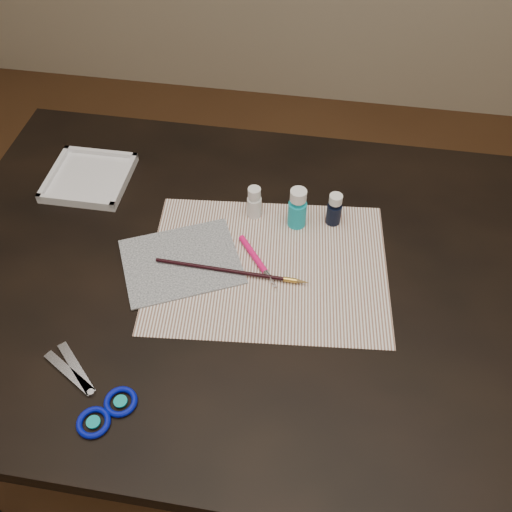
% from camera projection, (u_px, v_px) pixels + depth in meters
% --- Properties ---
extents(ground, '(3.50, 3.50, 0.02)m').
position_uv_depth(ground, '(256.00, 434.00, 1.69)').
color(ground, '#422614').
rests_on(ground, ground).
extents(table, '(1.30, 0.90, 0.75)m').
position_uv_depth(table, '(256.00, 369.00, 1.40)').
color(table, black).
rests_on(table, ground).
extents(paper, '(0.50, 0.40, 0.00)m').
position_uv_depth(paper, '(268.00, 266.00, 1.13)').
color(paper, white).
rests_on(paper, table).
extents(canvas, '(0.28, 0.26, 0.00)m').
position_uv_depth(canvas, '(181.00, 261.00, 1.13)').
color(canvas, black).
rests_on(canvas, paper).
extents(paint_bottle_white, '(0.03, 0.03, 0.08)m').
position_uv_depth(paint_bottle_white, '(254.00, 202.00, 1.19)').
color(paint_bottle_white, white).
rests_on(paint_bottle_white, table).
extents(paint_bottle_cyan, '(0.04, 0.04, 0.09)m').
position_uv_depth(paint_bottle_cyan, '(297.00, 208.00, 1.17)').
color(paint_bottle_cyan, '#15A9BC').
rests_on(paint_bottle_cyan, table).
extents(paint_bottle_navy, '(0.04, 0.04, 0.08)m').
position_uv_depth(paint_bottle_navy, '(334.00, 209.00, 1.18)').
color(paint_bottle_navy, black).
rests_on(paint_bottle_navy, table).
extents(paintbrush, '(0.31, 0.02, 0.01)m').
position_uv_depth(paintbrush, '(232.00, 271.00, 1.11)').
color(paintbrush, black).
rests_on(paintbrush, canvas).
extents(craft_knife, '(0.10, 0.13, 0.01)m').
position_uv_depth(craft_knife, '(259.00, 263.00, 1.12)').
color(craft_knife, '#F6116B').
rests_on(craft_knife, paper).
extents(scissors, '(0.24, 0.20, 0.01)m').
position_uv_depth(scissors, '(81.00, 388.00, 0.95)').
color(scissors, silver).
rests_on(scissors, table).
extents(palette_tray, '(0.18, 0.18, 0.02)m').
position_uv_depth(palette_tray, '(89.00, 177.00, 1.29)').
color(palette_tray, silver).
rests_on(palette_tray, table).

